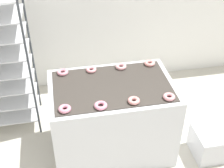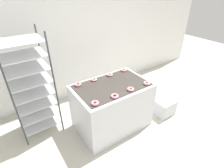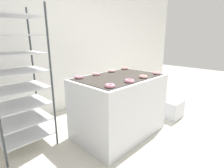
% 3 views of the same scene
% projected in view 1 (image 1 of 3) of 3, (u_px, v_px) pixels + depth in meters
% --- Properties ---
extents(fryer_machine, '(1.30, 0.86, 0.90)m').
position_uv_depth(fryer_machine, '(112.00, 118.00, 3.47)').
color(fryer_machine, silver).
rests_on(fryer_machine, ground_plane).
extents(baking_rack_cart, '(0.65, 0.57, 1.84)m').
position_uv_depth(baking_rack_cart, '(2.00, 60.00, 3.55)').
color(baking_rack_cart, '#33383D').
rests_on(baking_rack_cart, ground_plane).
extents(glaze_bin, '(0.39, 0.40, 0.33)m').
position_uv_depth(glaze_bin, '(211.00, 143.00, 3.56)').
color(glaze_bin, silver).
rests_on(glaze_bin, ground_plane).
extents(donut_near_left, '(0.12, 0.12, 0.04)m').
position_uv_depth(donut_near_left, '(65.00, 109.00, 2.88)').
color(donut_near_left, pink).
rests_on(donut_near_left, fryer_machine).
extents(donut_near_midleft, '(0.12, 0.12, 0.04)m').
position_uv_depth(donut_near_midleft, '(101.00, 105.00, 2.92)').
color(donut_near_midleft, pink).
rests_on(donut_near_midleft, fryer_machine).
extents(donut_near_midright, '(0.12, 0.12, 0.04)m').
position_uv_depth(donut_near_midright, '(134.00, 101.00, 2.97)').
color(donut_near_midright, '#D78D88').
rests_on(donut_near_midright, fryer_machine).
extents(donut_near_right, '(0.12, 0.12, 0.04)m').
position_uv_depth(donut_near_right, '(169.00, 97.00, 3.02)').
color(donut_near_right, '#D48C91').
rests_on(donut_near_right, fryer_machine).
extents(donut_far_left, '(0.12, 0.12, 0.04)m').
position_uv_depth(donut_far_left, '(63.00, 72.00, 3.37)').
color(donut_far_left, pink).
rests_on(donut_far_left, fryer_machine).
extents(donut_far_midleft, '(0.11, 0.11, 0.03)m').
position_uv_depth(donut_far_midleft, '(91.00, 70.00, 3.42)').
color(donut_far_midleft, pink).
rests_on(donut_far_midleft, fryer_machine).
extents(donut_far_midright, '(0.12, 0.12, 0.04)m').
position_uv_depth(donut_far_midright, '(121.00, 67.00, 3.47)').
color(donut_far_midright, '#D5969A').
rests_on(donut_far_midright, fryer_machine).
extents(donut_far_right, '(0.12, 0.12, 0.04)m').
position_uv_depth(donut_far_right, '(150.00, 63.00, 3.52)').
color(donut_far_right, '#DE928C').
rests_on(donut_far_right, fryer_machine).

